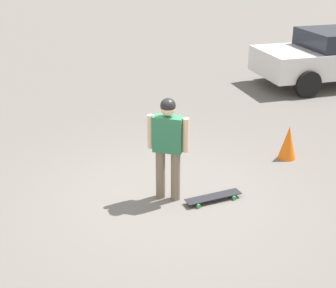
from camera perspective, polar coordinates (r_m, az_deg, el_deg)
name	(u,v)px	position (r m, az deg, el deg)	size (l,w,h in m)	color
ground_plane	(168,198)	(7.34, 0.00, -6.55)	(220.00, 220.00, 0.00)	slate
person	(168,141)	(6.91, 0.00, 0.33)	(0.38, 0.57, 1.62)	#7A6B56
skateboard	(213,197)	(7.26, 5.56, -6.44)	(0.91, 0.53, 0.08)	#232328
car_parked_near	(335,56)	(13.88, 19.65, 10.09)	(4.61, 3.76, 1.49)	silver
traffic_cone	(288,142)	(8.78, 14.43, 0.18)	(0.32, 0.32, 0.63)	orange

